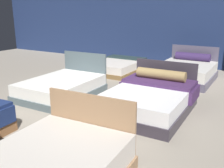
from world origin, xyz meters
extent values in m
cube|color=gray|center=(0.00, 0.00, -0.01)|extent=(18.00, 18.00, 0.02)
cube|color=navy|center=(0.00, 5.49, 1.75)|extent=(18.00, 0.06, 3.50)
cube|color=navy|center=(-0.49, -1.87, 0.34)|extent=(0.09, 0.54, 0.29)
cube|color=#9A7451|center=(1.09, -1.56, 0.47)|extent=(1.41, 0.12, 0.93)
cube|color=#4B595E|center=(-1.12, 0.30, 0.08)|extent=(1.51, 2.09, 0.16)
cube|color=white|center=(-1.12, 0.30, 0.30)|extent=(1.45, 2.03, 0.27)
cube|color=#4B595E|center=(-1.13, 1.33, 0.48)|extent=(1.38, 0.07, 0.96)
cube|color=#302B34|center=(1.19, 0.38, 0.11)|extent=(1.59, 2.09, 0.21)
cube|color=silver|center=(1.19, 0.38, 0.35)|extent=(1.53, 2.03, 0.27)
cube|color=#302B34|center=(1.17, 1.42, 0.46)|extent=(1.48, 0.06, 0.93)
cube|color=#3D244C|center=(1.18, 1.02, 0.52)|extent=(1.56, 0.76, 0.08)
cube|color=#3D244C|center=(0.39, 1.01, 0.35)|extent=(0.08, 0.74, 0.28)
cube|color=#3D244C|center=(1.97, 1.03, 0.35)|extent=(0.08, 0.74, 0.28)
cylinder|color=olive|center=(1.18, 1.10, 0.67)|extent=(1.12, 0.24, 0.23)
cube|color=brown|center=(-1.19, 3.29, 0.07)|extent=(1.45, 1.96, 0.14)
cube|color=silver|center=(-1.19, 3.29, 0.26)|extent=(1.39, 1.90, 0.24)
cube|color=#223234|center=(-1.18, 3.99, 0.41)|extent=(1.42, 0.50, 0.06)
cube|color=#223234|center=(-1.90, 3.99, 0.27)|extent=(0.06, 0.49, 0.23)
cube|color=#223234|center=(-0.47, 3.98, 0.27)|extent=(0.06, 0.49, 0.23)
cube|color=#524D60|center=(1.17, 3.32, 0.11)|extent=(1.62, 1.96, 0.22)
cube|color=silver|center=(1.17, 3.32, 0.36)|extent=(1.56, 1.90, 0.30)
cube|color=#524D60|center=(1.17, 4.29, 0.48)|extent=(1.51, 0.06, 0.96)
cylinder|color=#352451|center=(1.17, 4.09, 0.63)|extent=(1.10, 0.26, 0.25)
camera|label=1|loc=(3.07, -4.31, 2.05)|focal=40.87mm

